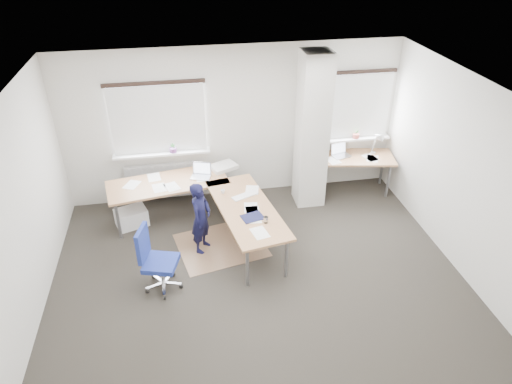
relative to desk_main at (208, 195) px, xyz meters
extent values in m
plane|color=#282520|center=(0.59, -1.33, -0.69)|extent=(6.00, 6.00, 0.00)
cube|color=beige|center=(0.59, 1.17, 0.71)|extent=(6.00, 0.04, 2.80)
cube|color=beige|center=(0.59, -3.83, 0.71)|extent=(6.00, 0.04, 2.80)
cube|color=beige|center=(-2.41, -1.33, 0.71)|extent=(0.04, 5.00, 2.80)
cube|color=beige|center=(3.59, -1.33, 0.71)|extent=(0.04, 5.00, 2.80)
cube|color=white|center=(0.59, -1.33, 2.11)|extent=(6.00, 5.00, 0.04)
cube|color=beige|center=(1.89, 0.62, 0.70)|extent=(0.50, 0.50, 2.78)
cube|color=white|center=(-0.71, 1.14, 0.91)|extent=(1.60, 0.04, 1.20)
cube|color=white|center=(-0.71, 1.10, 0.91)|extent=(1.60, 0.02, 1.20)
cube|color=white|center=(-0.71, 1.07, 0.29)|extent=(1.70, 0.20, 0.04)
cube|color=white|center=(2.89, 1.14, 0.91)|extent=(1.20, 0.04, 1.20)
cube|color=white|center=(2.89, 1.10, 0.91)|extent=(1.20, 0.02, 1.20)
cube|color=white|center=(2.89, 1.07, 0.29)|extent=(1.30, 0.20, 0.04)
cube|color=silver|center=(-0.71, 1.09, -0.24)|extent=(1.40, 0.10, 0.60)
cylinder|color=#73397F|center=(-0.51, 1.05, 0.35)|extent=(0.12, 0.12, 0.08)
imported|color=#2B6C2C|center=(-0.51, 1.05, 0.39)|extent=(0.09, 0.06, 0.17)
cylinder|color=#B44F45|center=(2.89, 1.05, 0.35)|extent=(0.12, 0.12, 0.08)
imported|color=#2B6C2C|center=(2.89, 1.05, 0.39)|extent=(0.09, 0.07, 0.17)
cube|color=brown|center=(0.13, -0.46, -0.69)|extent=(1.55, 1.39, 0.01)
cube|color=white|center=(-1.32, 0.37, -0.54)|extent=(0.60, 0.51, 0.31)
cube|color=#996C41|center=(-0.65, 0.48, 0.02)|extent=(2.11, 1.14, 0.04)
cube|color=#996C41|center=(0.54, -0.53, 0.02)|extent=(1.14, 2.11, 0.04)
cylinder|color=gray|center=(-1.48, 0.03, -0.35)|extent=(0.05, 0.05, 0.69)
cylinder|color=gray|center=(-1.59, 0.62, -0.35)|extent=(0.05, 0.05, 0.69)
cylinder|color=gray|center=(0.19, 0.93, -0.35)|extent=(0.05, 0.05, 0.69)
cylinder|color=gray|center=(0.41, -1.47, -0.35)|extent=(0.05, 0.05, 0.69)
cylinder|color=gray|center=(1.00, -1.36, -0.35)|extent=(0.05, 0.05, 0.69)
cylinder|color=gray|center=(0.68, 0.41, -0.35)|extent=(0.05, 0.05, 0.69)
cube|color=#B7B7BC|center=(-0.08, 0.54, 0.05)|extent=(0.39, 0.32, 0.01)
cube|color=#B7B7BC|center=(-0.04, 0.65, 0.16)|extent=(0.33, 0.14, 0.22)
cube|color=silver|center=(-0.04, 0.65, 0.16)|extent=(0.29, 0.12, 0.19)
cube|color=white|center=(0.58, -0.20, 0.05)|extent=(0.46, 0.31, 0.02)
cube|color=#141637|center=(0.59, -0.82, 0.05)|extent=(0.37, 0.32, 0.01)
cube|color=beige|center=(0.34, 0.79, 0.07)|extent=(0.54, 0.48, 0.07)
imported|color=white|center=(0.24, -0.05, 0.07)|extent=(0.08, 0.08, 0.07)
cylinder|color=silver|center=(0.76, -0.98, 0.09)|extent=(0.07, 0.07, 0.10)
cube|color=#996C41|center=(2.84, 0.82, 0.02)|extent=(1.50, 0.93, 0.04)
cylinder|color=gray|center=(2.21, 0.68, -0.35)|extent=(0.05, 0.05, 0.69)
cylinder|color=gray|center=(3.39, 0.47, -0.35)|extent=(0.05, 0.05, 0.69)
cylinder|color=gray|center=(2.29, 1.17, -0.35)|extent=(0.05, 0.05, 0.69)
cylinder|color=gray|center=(3.47, 0.97, -0.35)|extent=(0.05, 0.05, 0.69)
cube|color=#B7B7BC|center=(2.57, 0.88, 0.05)|extent=(0.38, 0.31, 0.01)
cube|color=#B7B7BC|center=(2.54, 0.99, 0.16)|extent=(0.33, 0.13, 0.22)
cube|color=silver|center=(2.54, 0.99, 0.16)|extent=(0.29, 0.11, 0.19)
cylinder|color=silver|center=(3.21, 0.90, 0.05)|extent=(0.10, 0.10, 0.02)
cylinder|color=silver|center=(3.21, 0.90, 0.24)|extent=(0.02, 0.16, 0.38)
cylinder|color=silver|center=(3.21, 0.78, 0.46)|extent=(0.02, 0.29, 0.13)
cone|color=silver|center=(3.21, 0.64, 0.44)|extent=(0.14, 0.16, 0.17)
cube|color=navy|center=(-0.79, -1.29, -0.25)|extent=(0.55, 0.55, 0.08)
cube|color=navy|center=(-1.00, -1.22, 0.08)|extent=(0.17, 0.39, 0.48)
cylinder|color=silver|center=(-0.79, -1.29, -0.43)|extent=(0.06, 0.06, 0.33)
cylinder|color=black|center=(-0.55, -1.36, -0.66)|extent=(0.06, 0.04, 0.06)
cylinder|color=black|center=(-0.64, -1.08, -0.66)|extent=(0.06, 0.06, 0.06)
cylinder|color=black|center=(-0.94, -1.09, -0.66)|extent=(0.06, 0.06, 0.06)
cylinder|color=black|center=(-1.02, -1.37, -0.66)|extent=(0.06, 0.05, 0.06)
cylinder|color=black|center=(-0.78, -1.54, -0.66)|extent=(0.03, 0.06, 0.06)
imported|color=black|center=(-0.16, -0.50, -0.09)|extent=(0.46, 0.52, 1.20)
camera|label=1|loc=(-0.34, -6.35, 3.93)|focal=32.00mm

